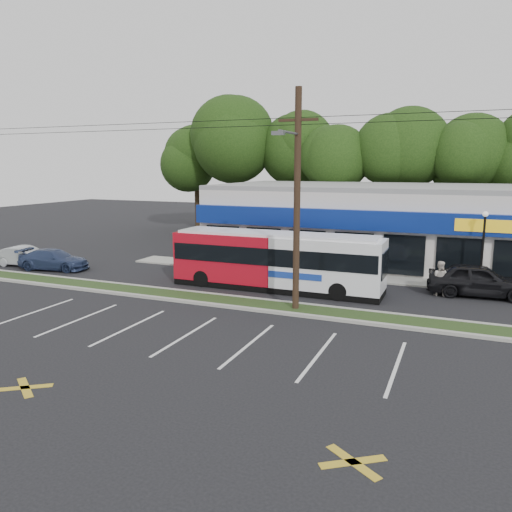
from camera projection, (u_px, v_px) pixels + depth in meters
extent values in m
plane|color=black|center=(228.00, 309.00, 23.45)|extent=(120.00, 120.00, 0.00)
cube|color=#1E3114|center=(237.00, 302.00, 24.34)|extent=(40.00, 1.60, 0.12)
cube|color=#9E9E93|center=(229.00, 307.00, 23.57)|extent=(40.00, 0.25, 0.14)
cube|color=#9E9E93|center=(244.00, 298.00, 25.11)|extent=(40.00, 0.25, 0.14)
cube|color=#9E9E93|center=(369.00, 278.00, 29.71)|extent=(32.00, 2.20, 0.10)
cube|color=beige|center=(396.00, 225.00, 35.43)|extent=(25.00, 12.00, 5.00)
cube|color=navy|center=(382.00, 221.00, 29.60)|extent=(25.00, 0.50, 1.20)
cube|color=black|center=(381.00, 254.00, 30.13)|extent=(24.00, 0.12, 2.40)
cube|color=gray|center=(397.00, 187.00, 34.96)|extent=(25.00, 12.00, 0.30)
cylinder|color=black|center=(297.00, 203.00, 22.32)|extent=(0.30, 0.30, 10.00)
cube|color=black|center=(298.00, 120.00, 21.68)|extent=(1.80, 0.12, 0.12)
cylinder|color=#59595E|center=(289.00, 132.00, 20.70)|extent=(0.10, 2.40, 0.10)
cube|color=#59595E|center=(278.00, 133.00, 19.53)|extent=(0.50, 0.25, 0.15)
cylinder|color=black|center=(236.00, 120.00, 22.80)|extent=(50.00, 0.02, 0.02)
cylinder|color=black|center=(236.00, 127.00, 22.85)|extent=(50.00, 0.02, 0.02)
cylinder|color=black|center=(482.00, 253.00, 26.90)|extent=(0.12, 0.12, 4.00)
sphere|color=silver|center=(485.00, 214.00, 26.52)|extent=(0.30, 0.30, 0.30)
cylinder|color=black|center=(199.00, 202.00, 52.61)|extent=(0.56, 0.56, 5.72)
sphere|color=black|center=(198.00, 148.00, 51.61)|extent=(6.76, 6.76, 6.76)
cylinder|color=black|center=(242.00, 203.00, 50.71)|extent=(0.56, 0.56, 5.72)
sphere|color=black|center=(242.00, 147.00, 49.71)|extent=(6.76, 6.76, 6.76)
cylinder|color=black|center=(288.00, 205.00, 48.81)|extent=(0.56, 0.56, 5.72)
sphere|color=black|center=(289.00, 146.00, 47.82)|extent=(6.76, 6.76, 6.76)
cylinder|color=black|center=(339.00, 206.00, 46.91)|extent=(0.56, 0.56, 5.72)
sphere|color=black|center=(341.00, 146.00, 45.92)|extent=(6.76, 6.76, 6.76)
cylinder|color=black|center=(393.00, 208.00, 45.02)|extent=(0.56, 0.56, 5.72)
sphere|color=black|center=(396.00, 145.00, 44.02)|extent=(6.76, 6.76, 6.76)
cylinder|color=black|center=(453.00, 210.00, 43.12)|extent=(0.56, 0.56, 5.72)
sphere|color=black|center=(457.00, 144.00, 42.12)|extent=(6.76, 6.76, 6.76)
cube|color=#B20D1D|center=(228.00, 256.00, 28.03)|extent=(5.75, 2.42, 2.63)
cube|color=white|center=(328.00, 263.00, 25.88)|extent=(5.75, 2.42, 2.63)
cube|color=black|center=(276.00, 286.00, 27.22)|extent=(11.48, 2.41, 0.33)
cube|color=black|center=(276.00, 254.00, 26.90)|extent=(11.25, 2.51, 0.91)
cube|color=black|center=(385.00, 264.00, 24.77)|extent=(0.07, 2.03, 1.34)
cube|color=#193899|center=(294.00, 276.00, 25.42)|extent=(2.87, 0.05, 0.33)
cube|color=white|center=(276.00, 234.00, 26.71)|extent=(10.91, 2.21, 0.17)
cylinder|color=black|center=(202.00, 279.00, 27.70)|extent=(0.92, 0.27, 0.92)
cylinder|color=black|center=(219.00, 271.00, 29.65)|extent=(0.92, 0.27, 0.92)
cylinder|color=black|center=(338.00, 292.00, 24.82)|extent=(0.92, 0.27, 0.92)
cylinder|color=black|center=(347.00, 282.00, 26.77)|extent=(0.92, 0.27, 0.92)
imported|color=black|center=(478.00, 280.00, 25.59)|extent=(5.11, 2.29, 1.70)
imported|color=#B3B8BB|center=(25.00, 256.00, 33.37)|extent=(4.19, 2.00, 1.32)
imported|color=navy|center=(54.00, 259.00, 32.21)|extent=(4.84, 2.62, 1.33)
imported|color=silver|center=(307.00, 270.00, 27.98)|extent=(0.65, 0.43, 1.75)
imported|color=beige|center=(439.00, 278.00, 25.71)|extent=(0.98, 0.82, 1.83)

